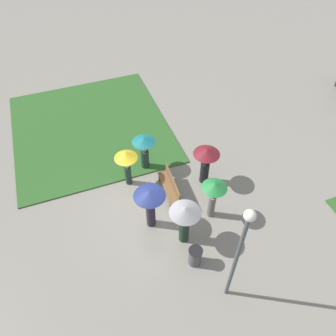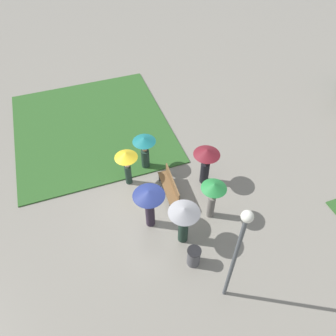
% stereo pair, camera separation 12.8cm
% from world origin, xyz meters
% --- Properties ---
extents(ground_plane, '(90.00, 90.00, 0.00)m').
position_xyz_m(ground_plane, '(0.00, 0.00, 0.00)').
color(ground_plane, gray).
extents(lawn_patch_near, '(8.26, 7.62, 0.06)m').
position_xyz_m(lawn_patch_near, '(-6.20, -1.27, 0.03)').
color(lawn_patch_near, '#2D5B26').
rests_on(lawn_patch_near, ground_plane).
extents(park_bench, '(1.86, 0.53, 0.90)m').
position_xyz_m(park_bench, '(-0.67, 1.04, 0.47)').
color(park_bench, brown).
rests_on(park_bench, ground_plane).
extents(lamp_post, '(0.32, 0.32, 4.60)m').
position_xyz_m(lamp_post, '(3.99, 1.28, 2.94)').
color(lamp_post, '#474C51').
rests_on(lamp_post, ground_plane).
extents(trash_bin, '(0.50, 0.50, 0.82)m').
position_xyz_m(trash_bin, '(2.60, 0.73, 0.41)').
color(trash_bin, '#4C4C51').
rests_on(trash_bin, ground_plane).
extents(crowd_person_teal, '(1.00, 1.00, 1.74)m').
position_xyz_m(crowd_person_teal, '(-2.53, 0.54, 1.19)').
color(crowd_person_teal, '#1E3328').
rests_on(crowd_person_teal, ground_plane).
extents(crowd_person_navy, '(1.18, 1.18, 1.99)m').
position_xyz_m(crowd_person_navy, '(0.49, -0.19, 1.48)').
color(crowd_person_navy, '#2D2333').
rests_on(crowd_person_navy, ground_plane).
extents(crowd_person_green, '(0.96, 0.96, 1.90)m').
position_xyz_m(crowd_person_green, '(0.91, 2.17, 1.41)').
color(crowd_person_green, slate).
rests_on(crowd_person_green, ground_plane).
extents(crowd_person_maroon, '(1.10, 1.10, 1.89)m').
position_xyz_m(crowd_person_maroon, '(-0.83, 2.68, 1.35)').
color(crowd_person_maroon, black).
rests_on(crowd_person_maroon, ground_plane).
extents(crowd_person_grey, '(1.13, 1.13, 1.91)m').
position_xyz_m(crowd_person_grey, '(1.57, 0.74, 1.36)').
color(crowd_person_grey, '#1E3328').
rests_on(crowd_person_grey, ground_plane).
extents(crowd_person_yellow, '(0.95, 0.95, 1.80)m').
position_xyz_m(crowd_person_yellow, '(-1.86, -0.43, 1.38)').
color(crowd_person_yellow, '#1E3328').
rests_on(crowd_person_yellow, ground_plane).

